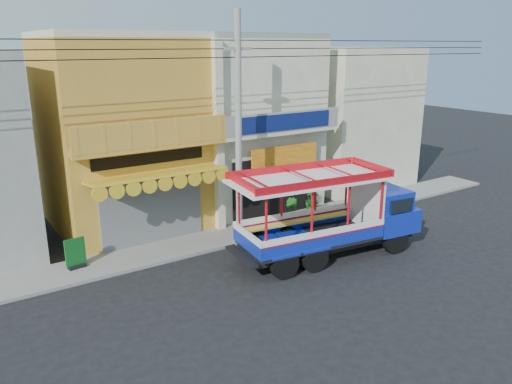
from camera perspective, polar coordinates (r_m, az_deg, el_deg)
ground at (r=18.58m, az=6.19°, el=-8.24°), size 90.00×90.00×0.00m
sidewalk at (r=21.53m, az=-0.60°, el=-4.42°), size 30.00×2.00×0.12m
shophouse_left at (r=22.27m, az=-15.05°, el=6.54°), size 6.00×7.50×8.24m
shophouse_right at (r=24.80m, az=-1.73°, el=8.06°), size 6.00×6.75×8.24m
party_pilaster at (r=20.66m, az=-4.26°, el=6.01°), size 0.35×0.30×8.00m
filler_building_right at (r=29.13m, az=10.15°, el=8.47°), size 6.00×6.00×7.60m
utility_pole at (r=19.25m, az=-1.65°, el=8.39°), size 28.00×0.26×9.00m
songthaew_truck at (r=19.12m, az=9.59°, el=-2.32°), size 7.59×3.25×3.43m
green_sign at (r=18.89m, az=-19.92°, el=-6.83°), size 0.72×0.40×1.10m
potted_plant_a at (r=23.54m, az=6.40°, el=-1.38°), size 1.02×1.04×0.88m
potted_plant_b at (r=22.15m, az=4.24°, el=-2.15°), size 0.75×0.79×1.12m
potted_plant_c at (r=24.01m, az=6.32°, el=-0.85°), size 0.71×0.71×1.02m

